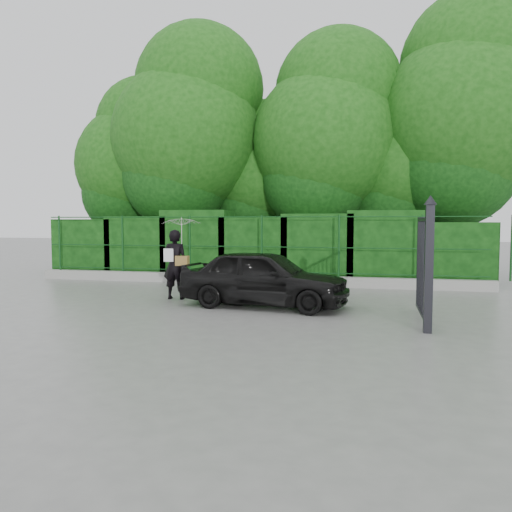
# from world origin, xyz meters

# --- Properties ---
(ground) EXTENTS (80.00, 80.00, 0.00)m
(ground) POSITION_xyz_m (0.00, 0.00, 0.00)
(ground) COLOR gray
(kerb) EXTENTS (14.00, 0.25, 0.30)m
(kerb) POSITION_xyz_m (0.00, 4.50, 0.15)
(kerb) COLOR #9E9E99
(kerb) RESTS_ON ground
(fence) EXTENTS (14.13, 0.06, 1.80)m
(fence) POSITION_xyz_m (0.22, 4.50, 1.20)
(fence) COLOR #103F15
(fence) RESTS_ON kerb
(hedge) EXTENTS (14.20, 1.20, 2.28)m
(hedge) POSITION_xyz_m (-0.01, 5.50, 1.05)
(hedge) COLOR black
(hedge) RESTS_ON ground
(trees) EXTENTS (17.10, 6.15, 8.08)m
(trees) POSITION_xyz_m (1.14, 7.74, 4.62)
(trees) COLOR black
(trees) RESTS_ON ground
(gate) EXTENTS (0.22, 2.33, 2.36)m
(gate) POSITION_xyz_m (4.60, -0.72, 1.19)
(gate) COLOR black
(gate) RESTS_ON ground
(woman) EXTENTS (0.96, 0.97, 2.03)m
(woman) POSITION_xyz_m (-0.98, 1.35, 1.33)
(woman) COLOR black
(woman) RESTS_ON ground
(car) EXTENTS (3.99, 2.05, 1.30)m
(car) POSITION_xyz_m (1.29, 0.75, 0.65)
(car) COLOR black
(car) RESTS_ON ground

